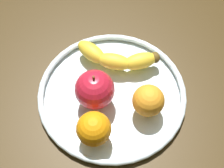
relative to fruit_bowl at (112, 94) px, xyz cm
name	(u,v)px	position (x,y,z in cm)	size (l,w,h in cm)	color
ground_plane	(112,100)	(0.00, 0.00, -2.92)	(164.98, 164.98, 4.00)	#33230C
fruit_bowl	(112,94)	(0.00, 0.00, 0.00)	(30.36, 30.36, 1.80)	silver
banana	(117,58)	(-1.36, 7.03, 2.60)	(18.68, 7.61, 3.42)	yellow
apple	(95,90)	(-2.55, -2.72, 4.74)	(7.70, 7.70, 8.50)	red
orange_front_right	(148,101)	(7.71, -1.27, 3.98)	(6.19, 6.19, 6.19)	orange
orange_back_left	(94,129)	(0.04, -10.08, 4.10)	(6.44, 6.44, 6.44)	orange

